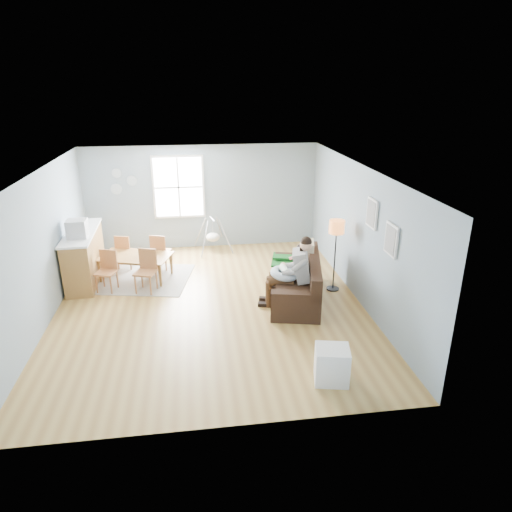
{
  "coord_description": "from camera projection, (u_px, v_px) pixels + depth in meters",
  "views": [
    {
      "loc": [
        -0.24,
        -8.23,
        4.21
      ],
      "look_at": [
        0.92,
        -0.01,
        1.0
      ],
      "focal_mm": 32.0,
      "sensor_mm": 36.0,
      "label": 1
    }
  ],
  "objects": [
    {
      "name": "dining_table",
      "position": [
        136.0,
        268.0,
        10.25
      ],
      "size": [
        1.74,
        1.29,
        0.55
      ],
      "primitive_type": "imported",
      "rotation": [
        0.0,
        0.0,
        -0.3
      ],
      "color": "brown",
      "rests_on": "rug"
    },
    {
      "name": "beige_pillow",
      "position": [
        310.0,
        253.0,
        9.65
      ],
      "size": [
        0.25,
        0.53,
        0.51
      ],
      "primitive_type": "cube",
      "rotation": [
        0.0,
        0.0,
        -0.22
      ],
      "color": "tan",
      "rests_on": "sofa"
    },
    {
      "name": "sofa",
      "position": [
        299.0,
        284.0,
        9.31
      ],
      "size": [
        1.37,
        2.32,
        0.88
      ],
      "color": "black",
      "rests_on": "room"
    },
    {
      "name": "nursing_pillow",
      "position": [
        284.0,
        274.0,
        8.91
      ],
      "size": [
        0.72,
        0.71,
        0.23
      ],
      "primitive_type": "torus",
      "rotation": [
        0.0,
        0.14,
        -0.35
      ],
      "color": "silver",
      "rests_on": "father"
    },
    {
      "name": "monitor",
      "position": [
        77.0,
        229.0,
        9.47
      ],
      "size": [
        0.4,
        0.38,
        0.37
      ],
      "color": "#B0B0B5",
      "rests_on": "counter"
    },
    {
      "name": "baby_swing",
      "position": [
        213.0,
        236.0,
        11.9
      ],
      "size": [
        1.02,
        1.04,
        0.89
      ],
      "color": "#B0B0B5",
      "rests_on": "room"
    },
    {
      "name": "chair_se",
      "position": [
        147.0,
        268.0,
        9.6
      ],
      "size": [
        0.52,
        0.52,
        0.91
      ],
      "color": "#9C6435",
      "rests_on": "rug"
    },
    {
      "name": "infant",
      "position": [
        284.0,
        269.0,
        8.92
      ],
      "size": [
        0.15,
        0.39,
        0.14
      ],
      "color": "white",
      "rests_on": "nursing_pillow"
    },
    {
      "name": "chair_ne",
      "position": [
        160.0,
        250.0,
        10.69
      ],
      "size": [
        0.5,
        0.5,
        0.87
      ],
      "color": "#9C6435",
      "rests_on": "rug"
    },
    {
      "name": "father",
      "position": [
        293.0,
        269.0,
        8.87
      ],
      "size": [
        1.1,
        0.64,
        1.45
      ],
      "color": "#99999C",
      "rests_on": "sofa"
    },
    {
      "name": "toddler",
      "position": [
        296.0,
        261.0,
        9.36
      ],
      "size": [
        0.58,
        0.31,
        0.89
      ],
      "color": "white",
      "rests_on": "sofa"
    },
    {
      "name": "pictures",
      "position": [
        381.0,
        226.0,
        7.9
      ],
      "size": [
        0.05,
        1.34,
        0.74
      ],
      "color": "white",
      "rests_on": "room"
    },
    {
      "name": "green_throw",
      "position": [
        295.0,
        260.0,
        9.9
      ],
      "size": [
        1.16,
        1.04,
        0.04
      ],
      "primitive_type": "cube",
      "rotation": [
        0.0,
        0.0,
        -0.25
      ],
      "color": "#145A23",
      "rests_on": "sofa"
    },
    {
      "name": "floor_lamp",
      "position": [
        336.0,
        233.0,
        9.36
      ],
      "size": [
        0.31,
        0.31,
        1.54
      ],
      "color": "black",
      "rests_on": "room"
    },
    {
      "name": "window",
      "position": [
        179.0,
        187.0,
        11.68
      ],
      "size": [
        1.32,
        0.08,
        1.62
      ],
      "color": "white",
      "rests_on": "room"
    },
    {
      "name": "chair_nw",
      "position": [
        125.0,
        250.0,
        10.75
      ],
      "size": [
        0.47,
        0.47,
        0.84
      ],
      "color": "#9C6435",
      "rests_on": "rug"
    },
    {
      "name": "wall_plates",
      "position": [
        122.0,
        182.0,
        11.44
      ],
      "size": [
        0.67,
        0.02,
        0.66
      ],
      "color": "#8FA5AC",
      "rests_on": "room"
    },
    {
      "name": "room",
      "position": [
        206.0,
        186.0,
        8.28
      ],
      "size": [
        8.4,
        9.4,
        3.9
      ],
      "color": "#9F7338"
    },
    {
      "name": "storage_cube",
      "position": [
        331.0,
        365.0,
        6.75
      ],
      "size": [
        0.57,
        0.53,
        0.55
      ],
      "color": "white",
      "rests_on": "room"
    },
    {
      "name": "counter",
      "position": [
        84.0,
        256.0,
        10.09
      ],
      "size": [
        0.67,
        2.06,
        1.14
      ],
      "color": "brown",
      "rests_on": "room"
    },
    {
      "name": "chair_sw",
      "position": [
        107.0,
        268.0,
        9.66
      ],
      "size": [
        0.49,
        0.49,
        0.87
      ],
      "color": "#9C6435",
      "rests_on": "rug"
    },
    {
      "name": "rug",
      "position": [
        137.0,
        278.0,
        10.35
      ],
      "size": [
        2.65,
        2.21,
        0.01
      ],
      "primitive_type": "cube",
      "rotation": [
        0.0,
        0.0,
        -0.2
      ],
      "color": "gray",
      "rests_on": "room"
    }
  ]
}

